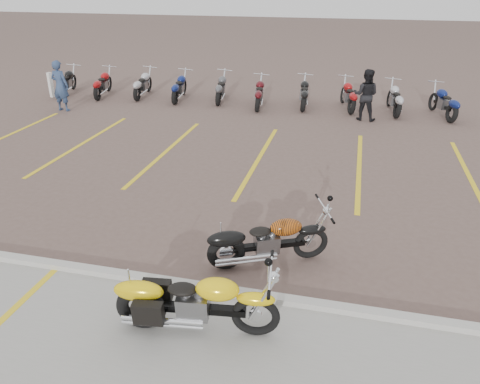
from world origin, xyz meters
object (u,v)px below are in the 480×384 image
object	(u,v)px
person_b	(366,95)
flame_cruiser	(265,242)
yellow_cruiser	(193,304)
person_a	(60,86)
bollard	(51,85)

from	to	relation	value
person_b	flame_cruiser	bearing A→B (deg)	89.92
yellow_cruiser	person_b	size ratio (longest dim) A/B	1.33
yellow_cruiser	person_a	size ratio (longest dim) A/B	1.26
person_a	person_b	distance (m)	10.94
yellow_cruiser	person_a	xyz separation A→B (m)	(-8.59, 10.10, 0.44)
bollard	yellow_cruiser	bearing A→B (deg)	-49.19
person_a	bollard	size ratio (longest dim) A/B	1.83
person_a	yellow_cruiser	bearing A→B (deg)	135.03
flame_cruiser	person_b	size ratio (longest dim) A/B	1.15
yellow_cruiser	bollard	bearing A→B (deg)	123.37
yellow_cruiser	person_a	distance (m)	13.27
flame_cruiser	person_b	bearing A→B (deg)	55.01
person_a	bollard	xyz separation A→B (m)	(-1.65, 1.76, -0.42)
flame_cruiser	person_a	xyz separation A→B (m)	(-9.24, 8.19, 0.48)
yellow_cruiser	bollard	distance (m)	15.67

